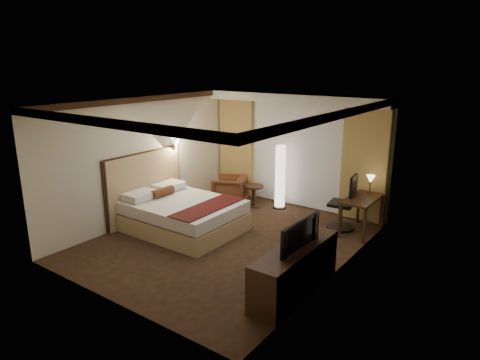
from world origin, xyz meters
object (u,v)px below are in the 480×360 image
Objects in this scene: desk at (361,215)px; floor_lamp at (280,177)px; side_table at (254,196)px; dresser at (295,270)px; television at (295,228)px; office_chair at (342,202)px; bed at (184,215)px; armchair at (230,189)px.

floor_lamp is at bearing 170.47° from desk.
side_table is 0.81m from floor_lamp.
side_table is 4.04m from dresser.
floor_lamp reaches higher than dresser.
dresser is 1.89× the size of television.
dresser is (0.05, -2.88, -0.00)m from desk.
desk reaches higher than dresser.
bed is at bearing -150.37° from office_chair.
armchair is (-0.26, 1.92, 0.06)m from bed.
office_chair is 2.90m from television.
floor_lamp reaches higher than desk.
bed is 4.25× the size of side_table.
armchair is 0.70× the size of desk.
dresser is at bearing 26.53° from armchair.
side_table is at bearing 44.92° from television.
armchair is 1.47× the size of side_table.
television is at bearing -15.65° from bed.
office_chair is at bearing 99.36° from dresser.
armchair reaches higher than bed.
television is at bearing 26.27° from armchair.
desk reaches higher than side_table.
bed is 2.59m from floor_lamp.
desk reaches higher than bed.
office_chair is at bearing -3.18° from side_table.
television is (2.16, -3.24, 0.27)m from floor_lamp.
office_chair reaches higher than dresser.
armchair is 0.40× the size of dresser.
armchair is at bearing 173.74° from office_chair.
office_chair is at bearing -13.37° from floor_lamp.
side_table is at bearing 84.48° from armchair.
bed is 1.45× the size of floor_lamp.
desk is 0.47m from office_chair.
floor_lamp is at bearing 88.72° from armchair.
dresser is at bearing -89.01° from desk.
office_chair reaches higher than side_table.
armchair is at bearing -161.76° from side_table.
floor_lamp is 2.20m from desk.
dresser is (3.08, -0.85, 0.05)m from bed.
armchair is 0.63m from side_table.
floor_lamp is at bearing 35.99° from television.
armchair is at bearing -177.99° from desk.
television is (3.05, -0.85, 0.71)m from bed.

